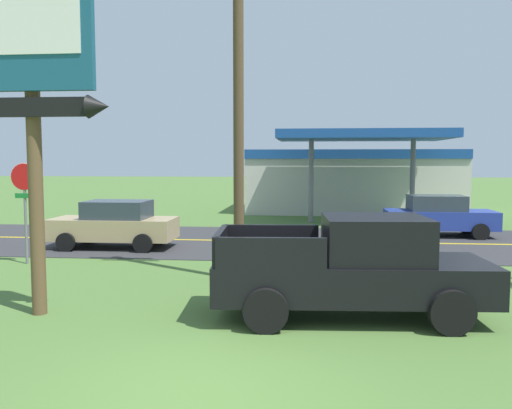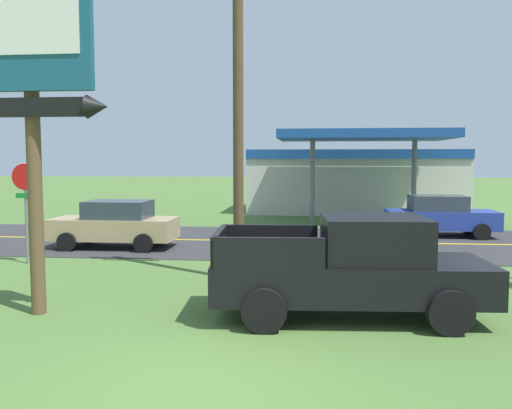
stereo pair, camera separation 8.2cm
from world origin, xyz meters
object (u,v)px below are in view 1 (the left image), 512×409
Objects in this scene: stop_sign at (25,195)px; gas_station at (352,179)px; car_tan_mid_lane at (115,224)px; motel_sign at (32,82)px; car_blue_near_lane at (439,216)px; utility_pole at (238,86)px; pickup_black_parked_on_lawn at (354,268)px.

gas_station is (10.72, 16.95, -0.08)m from stop_sign.
car_tan_mid_lane is (1.57, 2.97, -1.20)m from stop_sign.
car_tan_mid_lane is at bearing 100.12° from motel_sign.
car_blue_near_lane is 12.44m from car_tan_mid_lane.
utility_pole is (3.46, 3.55, 0.35)m from motel_sign.
utility_pole reaches higher than motel_sign.
pickup_black_parked_on_lawn is 10.58m from car_tan_mid_lane.
car_blue_near_lane is (4.27, 11.46, -0.13)m from pickup_black_parked_on_lawn.
motel_sign is 1.56× the size of car_tan_mid_lane.
car_tan_mid_lane is at bearing -123.18° from gas_station.
gas_station is at bearing 76.92° from utility_pole.
pickup_black_parked_on_lawn reaches higher than car_tan_mid_lane.
motel_sign is 16.23m from car_blue_near_lane.
pickup_black_parked_on_lawn is 1.26× the size of car_blue_near_lane.
car_tan_mid_lane is (-4.87, 4.40, -4.02)m from utility_pole.
gas_station is (7.73, 21.94, -2.56)m from motel_sign.
pickup_black_parked_on_lawn is at bearing -44.83° from car_tan_mid_lane.
motel_sign is at bearing -134.24° from utility_pole.
stop_sign reaches higher than car_tan_mid_lane.
gas_station is at bearing 70.59° from motel_sign.
stop_sign is at bearing -117.93° from car_tan_mid_lane.
stop_sign is 0.25× the size of gas_station.
utility_pole is 0.76× the size of gas_station.
utility_pole is 1.71× the size of pickup_black_parked_on_lawn.
pickup_black_parked_on_lawn is at bearing 4.62° from motel_sign.
car_tan_mid_lane is at bearing 62.07° from stop_sign.
stop_sign is at bearing 167.47° from utility_pole.
car_blue_near_lane is (13.35, 6.97, -1.20)m from stop_sign.
stop_sign is 7.18m from utility_pole.
utility_pole is 11.59m from car_blue_near_lane.
gas_station is at bearing 85.61° from pickup_black_parked_on_lawn.
utility_pole is at bearing 45.76° from motel_sign.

